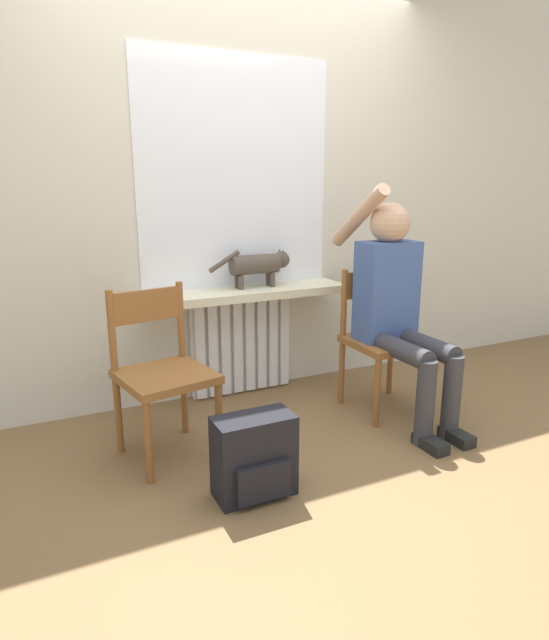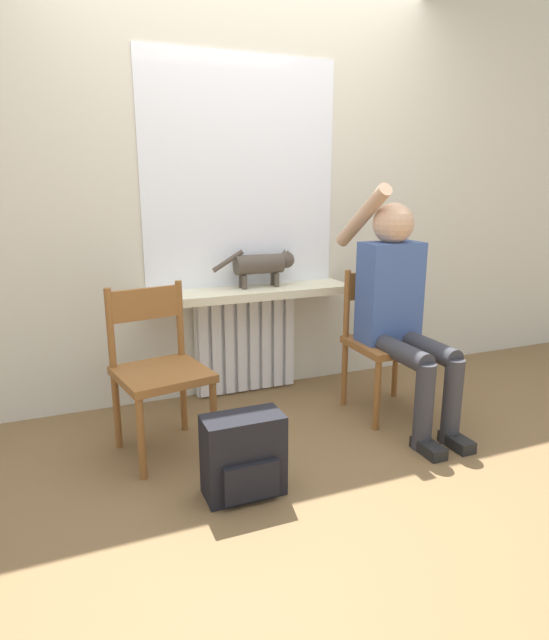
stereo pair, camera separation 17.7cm
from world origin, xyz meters
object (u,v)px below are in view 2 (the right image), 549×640
Objects in this scene: chair_left at (159,368)px; chair_right at (385,339)px; person at (399,302)px; cat at (264,264)px; backpack at (244,456)px.

chair_left is 1.00× the size of chair_right.
cat is at bearing 130.57° from person.
cat is (-0.56, 0.66, 0.16)m from person.
person reaches higher than chair_left.
person is 2.49× the size of cat.
chair_right reaches higher than backpack.
person reaches higher than cat.
person is (1.34, -0.12, 0.25)m from chair_left.
chair_right is (1.34, 0.00, 0.00)m from chair_left.
person is 0.88m from cat.
chair_left is at bearing 174.94° from person.
cat is 1.38m from backpack.
chair_left is at bearing -145.07° from cat.
chair_right is 1.24m from backpack.
person is at bearing -49.43° from cat.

